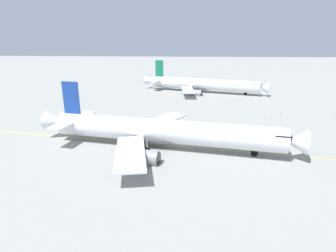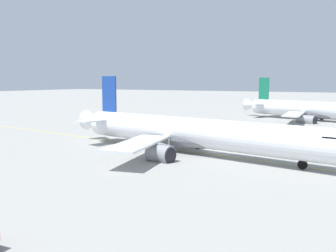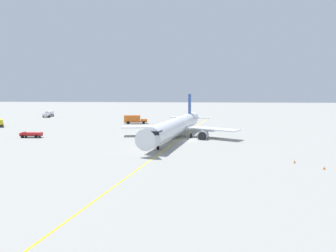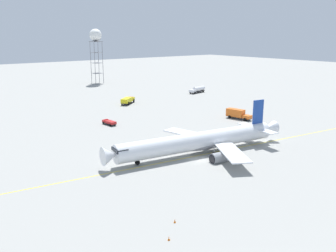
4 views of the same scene
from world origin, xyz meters
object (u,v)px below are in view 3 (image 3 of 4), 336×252
safety_cone_mid (324,167)px  safety_cone_near (295,161)px  catering_truck_truck (134,119)px  airliner_main (176,127)px  ops_pickup_truck (31,134)px  fuel_tanker_truck (49,114)px

safety_cone_mid → safety_cone_near: bearing=-48.9°
catering_truck_truck → safety_cone_near: bearing=-65.5°
airliner_main → safety_cone_near: bearing=49.8°
airliner_main → safety_cone_mid: bearing=49.9°
ops_pickup_truck → catering_truck_truck: bearing=-121.2°
airliner_main → catering_truck_truck: 38.29m
safety_cone_near → catering_truck_truck: bearing=-56.0°
fuel_tanker_truck → airliner_main: bearing=37.8°
safety_cone_near → airliner_main: bearing=-49.6°
catering_truck_truck → safety_cone_mid: size_ratio=15.91×
ops_pickup_truck → catering_truck_truck: 40.94m
ops_pickup_truck → safety_cone_near: size_ratio=9.77×
fuel_tanker_truck → ops_pickup_truck: 69.38m
ops_pickup_truck → airliner_main: bearing=-179.8°
catering_truck_truck → fuel_tanker_truck: bearing=141.4°
airliner_main → ops_pickup_truck: airliner_main is taller
safety_cone_near → safety_cone_mid: size_ratio=1.00×
fuel_tanker_truck → catering_truck_truck: bearing=51.0°
ops_pickup_truck → catering_truck_truck: (-18.49, -36.52, 0.86)m
fuel_tanker_truck → catering_truck_truck: size_ratio=1.11×
fuel_tanker_truck → safety_cone_mid: (-89.72, 88.18, -1.30)m
airliner_main → safety_cone_mid: size_ratio=83.73×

